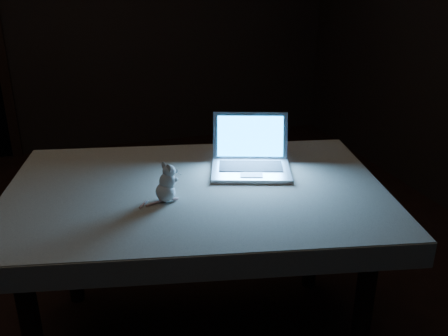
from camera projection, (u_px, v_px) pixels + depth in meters
name	position (u px, v px, depth m)	size (l,w,h in m)	color
floor	(127.00, 321.00, 2.37)	(5.00, 5.00, 0.00)	black
table	(198.00, 268.00, 2.12)	(1.39, 0.89, 0.75)	black
tablecloth	(179.00, 201.00, 1.96)	(1.48, 0.99, 0.09)	beige
laptop	(251.00, 148.00, 2.06)	(0.33, 0.29, 0.22)	silver
plush_mouse	(165.00, 183.00, 1.83)	(0.11, 0.11, 0.15)	silver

